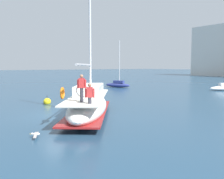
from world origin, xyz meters
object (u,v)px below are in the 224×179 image
Objects in this scene: mooring_buoy at (47,102)px; moored_sloop_near at (224,87)px; seagull at (36,134)px; main_sailboat at (89,104)px; moored_ketch_distant at (118,84)px.

moored_sloop_near is at bearing 83.74° from mooring_buoy.
seagull is 1.10× the size of mooring_buoy.
moored_ketch_distant is (-17.77, 15.78, -0.37)m from main_sailboat.
moored_ketch_distant is 19.14m from mooring_buoy.
moored_ketch_distant is 7.32× the size of seagull.
main_sailboat reaches higher than moored_sloop_near.
mooring_buoy is at bearing -178.10° from main_sailboat.
moored_sloop_near is 5.29× the size of seagull.
moored_ketch_distant reaches higher than seagull.
moored_ketch_distant is (-13.22, -9.06, 0.06)m from moored_sloop_near.
main_sailboat reaches higher than seagull.
main_sailboat is 12.25× the size of mooring_buoy.
seagull is (2.92, -4.69, -0.71)m from main_sailboat.
moored_ketch_distant is 8.07× the size of mooring_buoy.
moored_ketch_distant is at bearing -145.56° from moored_sloop_near.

